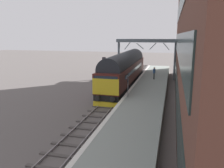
{
  "coord_description": "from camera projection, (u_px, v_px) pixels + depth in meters",
  "views": [
    {
      "loc": [
        6.1,
        -24.2,
        6.93
      ],
      "look_at": [
        0.2,
        -1.45,
        1.96
      ],
      "focal_mm": 37.4,
      "sensor_mm": 36.0,
      "label": 1
    }
  ],
  "objects": [
    {
      "name": "station_platform",
      "position": [
        146.0,
        96.0,
        24.86
      ],
      "size": [
        4.0,
        44.0,
        1.01
      ],
      "color": "gray",
      "rests_on": "ground"
    },
    {
      "name": "diesel_locomotive",
      "position": [
        125.0,
        69.0,
        31.11
      ],
      "size": [
        2.74,
        18.95,
        4.68
      ],
      "color": "black",
      "rests_on": "ground"
    },
    {
      "name": "track_main",
      "position": [
        114.0,
        98.0,
        25.84
      ],
      "size": [
        2.5,
        60.0,
        0.15
      ],
      "color": "slate",
      "rests_on": "ground"
    },
    {
      "name": "platform_number_sign",
      "position": [
        128.0,
        85.0,
        22.39
      ],
      "size": [
        0.1,
        0.44,
        1.84
      ],
      "color": "slate",
      "rests_on": "station_platform"
    },
    {
      "name": "waiting_passenger",
      "position": [
        154.0,
        72.0,
        31.52
      ],
      "size": [
        0.43,
        0.49,
        1.64
      ],
      "rotation": [
        0.0,
        0.0,
        1.91
      ],
      "color": "#313434",
      "rests_on": "station_platform"
    },
    {
      "name": "station_building",
      "position": [
        210.0,
        5.0,
        21.66
      ],
      "size": [
        5.22,
        39.63,
        19.26
      ],
      "color": "brown",
      "rests_on": "ground"
    },
    {
      "name": "signal_post_near",
      "position": [
        104.0,
        69.0,
        28.89
      ],
      "size": [
        0.44,
        0.22,
        4.24
      ],
      "color": "gray",
      "rests_on": "ground"
    },
    {
      "name": "overhead_footbridge",
      "position": [
        147.0,
        43.0,
        36.46
      ],
      "size": [
        9.3,
        2.0,
        6.3
      ],
      "color": "slate",
      "rests_on": "ground"
    },
    {
      "name": "ground_plane",
      "position": [
        114.0,
        99.0,
        25.85
      ],
      "size": [
        140.0,
        140.0,
        0.0
      ],
      "primitive_type": "plane",
      "color": "#5C5553",
      "rests_on": "ground"
    }
  ]
}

